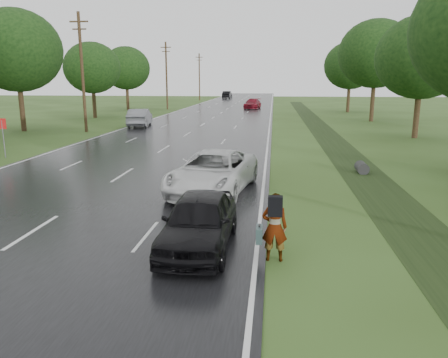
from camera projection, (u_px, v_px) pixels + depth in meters
ground at (33, 233)px, 13.10m from camera, size 220.00×220.00×0.00m
road at (218, 115)px, 56.69m from camera, size 14.00×180.00×0.04m
edge_stripe_east at (271, 115)px, 55.95m from camera, size 0.12×180.00×0.01m
edge_stripe_west at (168, 114)px, 57.42m from camera, size 0.12×180.00×0.01m
center_line at (218, 115)px, 56.68m from camera, size 0.12×180.00×0.01m
drainage_ditch at (337, 146)px, 29.96m from camera, size 2.20×120.00×0.56m
road_sign at (3, 130)px, 25.29m from camera, size 0.50×0.06×2.30m
utility_pole_mid at (82, 71)px, 37.16m from camera, size 1.60×0.26×10.00m
utility_pole_far at (167, 75)px, 66.23m from camera, size 1.60×0.26×10.00m
utility_pole_distant at (199, 76)px, 95.29m from camera, size 1.60×0.26×10.00m
tree_east_c at (422, 57)px, 33.00m from camera, size 7.00×7.00×9.29m
tree_east_d at (376, 54)px, 46.38m from camera, size 8.00×8.00×10.76m
tree_east_f at (350, 66)px, 60.15m from camera, size 7.20×7.20×9.62m
tree_west_c at (16, 51)px, 37.41m from camera, size 7.80×7.80×10.43m
tree_west_d at (92, 68)px, 51.13m from camera, size 6.60×6.60×8.80m
tree_west_f at (126, 68)px, 64.69m from camera, size 7.00×7.00×9.29m
pedestrian at (274, 226)px, 10.91m from camera, size 0.79×0.71×1.77m
white_pickup at (213, 172)px, 17.55m from camera, size 3.59×6.25×1.64m
dark_sedan at (199, 221)px, 11.69m from camera, size 1.84×4.42×1.50m
silver_sedan at (140, 118)px, 42.35m from camera, size 2.50×5.34×1.69m
far_car_red at (253, 104)px, 68.15m from camera, size 2.80×5.48×1.52m
far_car_dark at (227, 95)px, 105.40m from camera, size 2.01×5.28×1.72m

